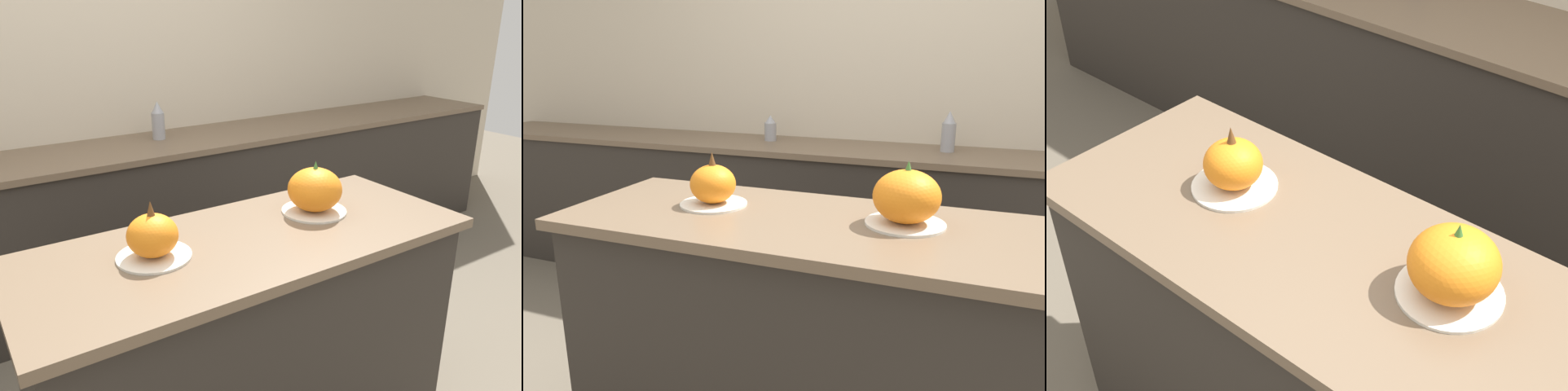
% 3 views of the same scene
% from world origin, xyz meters
% --- Properties ---
extents(kitchen_island, '(1.51, 0.61, 0.96)m').
position_xyz_m(kitchen_island, '(0.00, 0.00, 0.48)').
color(kitchen_island, '#2D2823').
rests_on(kitchen_island, ground_plane).
extents(back_counter, '(6.00, 0.60, 0.93)m').
position_xyz_m(back_counter, '(0.00, 1.46, 0.47)').
color(back_counter, '#2D2823').
rests_on(back_counter, ground_plane).
extents(pumpkin_cake_left, '(0.23, 0.23, 0.18)m').
position_xyz_m(pumpkin_cake_left, '(-0.32, 0.04, 1.02)').
color(pumpkin_cake_left, silver).
rests_on(pumpkin_cake_left, kitchen_island).
extents(pumpkin_cake_right, '(0.24, 0.24, 0.19)m').
position_xyz_m(pumpkin_cake_right, '(0.32, 0.06, 1.04)').
color(pumpkin_cake_right, silver).
rests_on(pumpkin_cake_right, kitchen_island).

